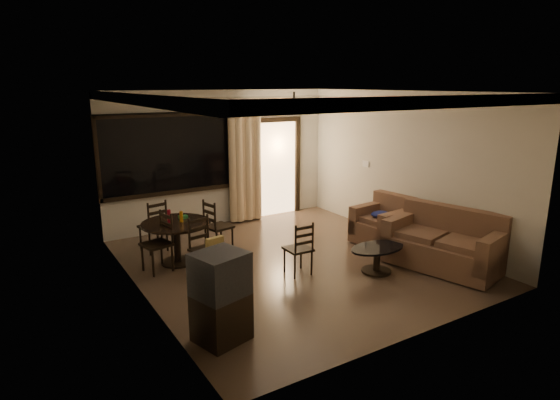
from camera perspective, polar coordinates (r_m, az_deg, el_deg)
ground at (r=7.95m, az=1.58°, el=-7.56°), size 5.50×5.50×0.00m
room_shell at (r=9.27m, az=-1.29°, el=7.25°), size 5.50×6.70×5.50m
dining_table at (r=7.92m, az=-12.49°, el=-3.68°), size 1.13×1.13×0.93m
dining_chair_west at (r=7.75m, az=-14.65°, el=-6.39°), size 0.50×0.50×0.95m
dining_chair_east at (r=8.44m, az=-7.53°, el=-4.35°), size 0.50×0.50×0.95m
dining_chair_south at (r=7.32m, az=-8.89°, el=-7.13°), size 0.50×0.54×0.95m
dining_chair_north at (r=8.66m, az=-15.10°, el=-4.24°), size 0.50×0.50×0.95m
tv_cabinet at (r=5.53m, az=-7.23°, el=-11.63°), size 0.68×0.64×1.08m
sofa at (r=8.08m, az=19.46°, el=-5.20°), size 1.34×1.94×0.94m
armchair at (r=8.97m, az=12.53°, el=-2.89°), size 0.97×0.97×0.88m
coffee_table at (r=7.61m, az=11.75°, el=-6.61°), size 0.96×0.58×0.42m
side_chair at (r=7.39m, az=2.26°, el=-7.12°), size 0.39×0.39×0.87m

